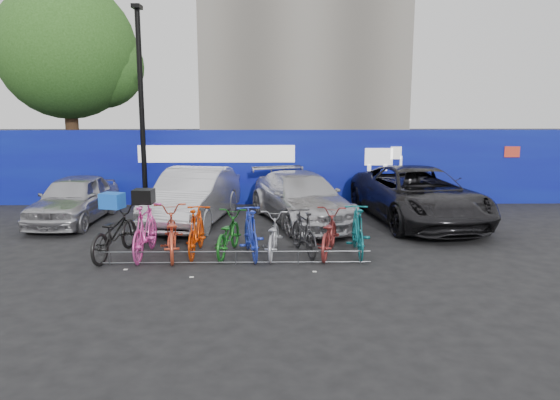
{
  "coord_description": "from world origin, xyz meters",
  "views": [
    {
      "loc": [
        0.74,
        -11.49,
        3.41
      ],
      "look_at": [
        0.96,
        2.0,
        0.88
      ],
      "focal_mm": 35.0,
      "sensor_mm": 36.0,
      "label": 1
    }
  ],
  "objects_px": {
    "bike_1": "(145,230)",
    "bike_8": "(328,233)",
    "car_0": "(74,199)",
    "car_2": "(301,198)",
    "lamppost": "(141,102)",
    "bike_9": "(358,231)",
    "car_1": "(193,197)",
    "bike_rack": "(236,257)",
    "car_3": "(418,195)",
    "bike_4": "(228,234)",
    "bike_3": "(196,231)",
    "bike_5": "(251,232)",
    "bike_6": "(273,235)",
    "bike_7": "(304,232)",
    "tree": "(73,53)",
    "bike_0": "(114,232)",
    "bike_2": "(171,232)"
  },
  "relations": [
    {
      "from": "car_2",
      "to": "bike_5",
      "type": "bearing_deg",
      "value": -128.08
    },
    {
      "from": "lamppost",
      "to": "bike_4",
      "type": "xyz_separation_m",
      "value": [
        2.98,
        -5.24,
        -2.8
      ]
    },
    {
      "from": "car_3",
      "to": "bike_0",
      "type": "xyz_separation_m",
      "value": [
        -7.47,
        -3.24,
        -0.22
      ]
    },
    {
      "from": "bike_0",
      "to": "bike_7",
      "type": "xyz_separation_m",
      "value": [
        4.13,
        0.14,
        -0.04
      ]
    },
    {
      "from": "bike_7",
      "to": "lamppost",
      "type": "bearing_deg",
      "value": -63.24
    },
    {
      "from": "car_1",
      "to": "bike_9",
      "type": "bearing_deg",
      "value": -28.13
    },
    {
      "from": "bike_4",
      "to": "bike_8",
      "type": "height_order",
      "value": "bike_8"
    },
    {
      "from": "bike_3",
      "to": "bike_5",
      "type": "xyz_separation_m",
      "value": [
        1.2,
        -0.17,
        0.01
      ]
    },
    {
      "from": "bike_rack",
      "to": "bike_6",
      "type": "bearing_deg",
      "value": 41.05
    },
    {
      "from": "car_0",
      "to": "car_2",
      "type": "relative_size",
      "value": 0.83
    },
    {
      "from": "car_3",
      "to": "bike_9",
      "type": "bearing_deg",
      "value": -132.08
    },
    {
      "from": "bike_9",
      "to": "car_2",
      "type": "bearing_deg",
      "value": -69.86
    },
    {
      "from": "bike_5",
      "to": "bike_9",
      "type": "distance_m",
      "value": 2.34
    },
    {
      "from": "car_2",
      "to": "car_3",
      "type": "height_order",
      "value": "car_3"
    },
    {
      "from": "bike_4",
      "to": "bike_rack",
      "type": "bearing_deg",
      "value": 115.95
    },
    {
      "from": "bike_4",
      "to": "car_1",
      "type": "bearing_deg",
      "value": -58.91
    },
    {
      "from": "car_3",
      "to": "bike_1",
      "type": "relative_size",
      "value": 2.78
    },
    {
      "from": "bike_4",
      "to": "car_2",
      "type": "bearing_deg",
      "value": -109.53
    },
    {
      "from": "bike_9",
      "to": "bike_3",
      "type": "bearing_deg",
      "value": 1.11
    },
    {
      "from": "car_1",
      "to": "car_2",
      "type": "relative_size",
      "value": 0.97
    },
    {
      "from": "bike_5",
      "to": "bike_8",
      "type": "xyz_separation_m",
      "value": [
        1.7,
        0.13,
        -0.05
      ]
    },
    {
      "from": "car_2",
      "to": "lamppost",
      "type": "bearing_deg",
      "value": 139.27
    },
    {
      "from": "car_1",
      "to": "bike_3",
      "type": "xyz_separation_m",
      "value": [
        0.49,
        -3.09,
        -0.21
      ]
    },
    {
      "from": "car_1",
      "to": "bike_5",
      "type": "distance_m",
      "value": 3.68
    },
    {
      "from": "car_1",
      "to": "bike_8",
      "type": "distance_m",
      "value": 4.62
    },
    {
      "from": "bike_6",
      "to": "bike_8",
      "type": "xyz_separation_m",
      "value": [
        1.22,
        0.03,
        0.04
      ]
    },
    {
      "from": "lamppost",
      "to": "car_0",
      "type": "relative_size",
      "value": 1.58
    },
    {
      "from": "bike_1",
      "to": "bike_8",
      "type": "distance_m",
      "value": 3.98
    },
    {
      "from": "bike_8",
      "to": "tree",
      "type": "bearing_deg",
      "value": -34.93
    },
    {
      "from": "lamppost",
      "to": "car_1",
      "type": "distance_m",
      "value": 3.78
    },
    {
      "from": "car_0",
      "to": "car_2",
      "type": "distance_m",
      "value": 6.29
    },
    {
      "from": "car_0",
      "to": "bike_2",
      "type": "bearing_deg",
      "value": -43.14
    },
    {
      "from": "car_2",
      "to": "bike_1",
      "type": "distance_m",
      "value": 4.86
    },
    {
      "from": "bike_3",
      "to": "bike_4",
      "type": "xyz_separation_m",
      "value": [
        0.69,
        0.02,
        -0.07
      ]
    },
    {
      "from": "lamppost",
      "to": "bike_9",
      "type": "bearing_deg",
      "value": -42.28
    },
    {
      "from": "tree",
      "to": "car_3",
      "type": "relative_size",
      "value": 1.43
    },
    {
      "from": "car_0",
      "to": "bike_0",
      "type": "distance_m",
      "value": 3.94
    },
    {
      "from": "bike_4",
      "to": "bike_6",
      "type": "bearing_deg",
      "value": -175.42
    },
    {
      "from": "car_1",
      "to": "bike_9",
      "type": "height_order",
      "value": "car_1"
    },
    {
      "from": "car_1",
      "to": "bike_rack",
      "type": "bearing_deg",
      "value": -60.22
    },
    {
      "from": "lamppost",
      "to": "bike_rack",
      "type": "xyz_separation_m",
      "value": [
        3.2,
        -6.0,
        -3.11
      ]
    },
    {
      "from": "car_1",
      "to": "bike_0",
      "type": "bearing_deg",
      "value": -101.95
    },
    {
      "from": "tree",
      "to": "bike_9",
      "type": "relative_size",
      "value": 4.31
    },
    {
      "from": "bike_8",
      "to": "bike_9",
      "type": "height_order",
      "value": "bike_9"
    },
    {
      "from": "lamppost",
      "to": "bike_8",
      "type": "bearing_deg",
      "value": -45.6
    },
    {
      "from": "car_0",
      "to": "car_1",
      "type": "relative_size",
      "value": 0.85
    },
    {
      "from": "bike_2",
      "to": "bike_5",
      "type": "xyz_separation_m",
      "value": [
        1.74,
        -0.07,
        0.01
      ]
    },
    {
      "from": "bike_rack",
      "to": "bike_7",
      "type": "relative_size",
      "value": 3.38
    },
    {
      "from": "bike_6",
      "to": "bike_8",
      "type": "bearing_deg",
      "value": -173.62
    },
    {
      "from": "car_0",
      "to": "bike_5",
      "type": "height_order",
      "value": "car_0"
    }
  ]
}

